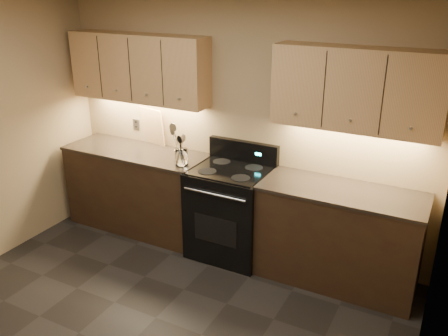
# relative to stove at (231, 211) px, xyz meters

# --- Properties ---
(wall_back) EXTENTS (4.00, 0.04, 2.60)m
(wall_back) POSITION_rel_stove_xyz_m (-0.08, 0.32, 0.82)
(wall_back) COLOR #9B7F5B
(wall_back) RESTS_ON ground
(wall_right) EXTENTS (0.04, 4.00, 2.60)m
(wall_right) POSITION_rel_stove_xyz_m (1.92, -1.68, 0.82)
(wall_right) COLOR #9B7F5B
(wall_right) RESTS_ON ground
(counter_left) EXTENTS (1.62, 0.62, 0.93)m
(counter_left) POSITION_rel_stove_xyz_m (-1.18, 0.02, -0.01)
(counter_left) COLOR black
(counter_left) RESTS_ON ground
(counter_right) EXTENTS (1.46, 0.62, 0.93)m
(counter_right) POSITION_rel_stove_xyz_m (1.10, 0.02, -0.01)
(counter_right) COLOR black
(counter_right) RESTS_ON ground
(stove) EXTENTS (0.76, 0.68, 1.14)m
(stove) POSITION_rel_stove_xyz_m (0.00, 0.00, 0.00)
(stove) COLOR black
(stove) RESTS_ON ground
(upper_cab_left) EXTENTS (1.60, 0.30, 0.70)m
(upper_cab_left) POSITION_rel_stove_xyz_m (-1.18, 0.17, 1.32)
(upper_cab_left) COLOR tan
(upper_cab_left) RESTS_ON wall_back
(upper_cab_right) EXTENTS (1.44, 0.30, 0.70)m
(upper_cab_right) POSITION_rel_stove_xyz_m (1.10, 0.17, 1.32)
(upper_cab_right) COLOR tan
(upper_cab_right) RESTS_ON wall_back
(outlet_plate) EXTENTS (0.08, 0.01, 0.12)m
(outlet_plate) POSITION_rel_stove_xyz_m (-1.38, 0.31, 0.64)
(outlet_plate) COLOR #B2B5BA
(outlet_plate) RESTS_ON wall_back
(utensil_crock) EXTENTS (0.14, 0.14, 0.16)m
(utensil_crock) POSITION_rel_stove_xyz_m (-0.50, -0.11, 0.53)
(utensil_crock) COLOR white
(utensil_crock) RESTS_ON counter_left
(cutting_board) EXTENTS (0.33, 0.13, 0.41)m
(cutting_board) POSITION_rel_stove_xyz_m (-1.13, 0.29, 0.66)
(cutting_board) COLOR #DBAF76
(cutting_board) RESTS_ON counter_left
(wooden_spoon) EXTENTS (0.11, 0.12, 0.30)m
(wooden_spoon) POSITION_rel_stove_xyz_m (-0.54, -0.13, 0.61)
(wooden_spoon) COLOR #DBAF76
(wooden_spoon) RESTS_ON utensil_crock
(black_spoon) EXTENTS (0.09, 0.15, 0.32)m
(black_spoon) POSITION_rel_stove_xyz_m (-0.50, -0.09, 0.62)
(black_spoon) COLOR black
(black_spoon) RESTS_ON utensil_crock
(steel_spatula) EXTENTS (0.19, 0.13, 0.39)m
(steel_spatula) POSITION_rel_stove_xyz_m (-0.48, -0.11, 0.65)
(steel_spatula) COLOR silver
(steel_spatula) RESTS_ON utensil_crock
(steel_skimmer) EXTENTS (0.24, 0.13, 0.41)m
(steel_skimmer) POSITION_rel_stove_xyz_m (-0.47, -0.12, 0.67)
(steel_skimmer) COLOR silver
(steel_skimmer) RESTS_ON utensil_crock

